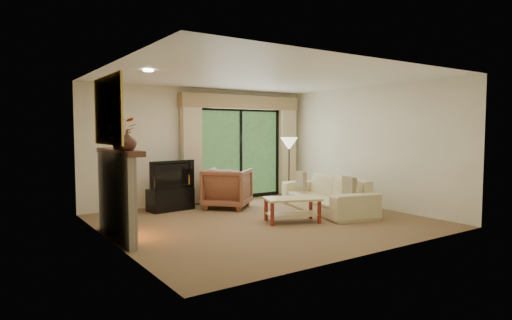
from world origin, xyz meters
TOP-DOWN VIEW (x-y plane):
  - floor at (0.00, 0.00)m, footprint 5.50×5.50m
  - ceiling at (0.00, 0.00)m, footprint 5.50×5.50m
  - wall_back at (0.00, 2.50)m, footprint 5.00×0.00m
  - wall_front at (0.00, -2.50)m, footprint 5.00×0.00m
  - wall_left at (-2.75, 0.00)m, footprint 0.00×5.00m
  - wall_right at (2.75, 0.00)m, footprint 0.00×5.00m
  - fireplace at (-2.63, 0.20)m, footprint 0.24×1.70m
  - mirror at (-2.71, 0.20)m, footprint 0.07×1.45m
  - sliding_door at (1.00, 2.45)m, footprint 2.26×0.10m
  - curtain_left at (-0.35, 2.34)m, footprint 0.45×0.18m
  - curtain_right at (2.35, 2.34)m, footprint 0.45×0.18m
  - cornice at (1.00, 2.36)m, footprint 3.20×0.24m
  - media_console at (-1.02, 1.95)m, footprint 0.96×0.51m
  - tv at (-1.02, 1.95)m, footprint 1.02×0.24m
  - armchair at (0.09, 1.53)m, footprint 1.30×1.30m
  - sofa at (1.61, 0.09)m, footprint 1.51×2.59m
  - pillow_near at (1.53, -0.61)m, footprint 0.18×0.38m
  - pillow_far at (1.53, 0.79)m, footprint 0.17×0.36m
  - coffee_table at (0.35, -0.35)m, footprint 1.11×0.86m
  - floor_lamp at (1.71, 1.46)m, footprint 0.52×0.52m
  - vase at (-2.61, -0.34)m, footprint 0.27×0.27m
  - branches at (-2.61, -0.10)m, footprint 0.52×0.49m

SIDE VIEW (x-z plane):
  - floor at x=0.00m, z-range 0.00..0.00m
  - coffee_table at x=0.35m, z-range 0.00..0.44m
  - media_console at x=-1.02m, z-range 0.00..0.46m
  - sofa at x=1.61m, z-range 0.00..0.71m
  - armchair at x=0.09m, z-range 0.00..0.85m
  - pillow_far at x=1.53m, z-range 0.41..0.76m
  - pillow_near at x=1.53m, z-range 0.40..0.77m
  - fireplace at x=-2.63m, z-range 0.00..1.37m
  - floor_lamp at x=1.71m, z-range 0.00..1.49m
  - tv at x=-1.02m, z-range 0.46..1.04m
  - sliding_door at x=1.00m, z-range 0.02..2.18m
  - curtain_left at x=-0.35m, z-range 0.02..2.38m
  - curtain_right at x=2.35m, z-range 0.02..2.38m
  - wall_back at x=0.00m, z-range -1.20..3.80m
  - wall_front at x=0.00m, z-range -1.20..3.80m
  - wall_left at x=-2.75m, z-range -1.20..3.80m
  - wall_right at x=2.75m, z-range -1.20..3.80m
  - vase at x=-2.61m, z-range 1.37..1.65m
  - branches at x=-2.61m, z-range 1.37..1.84m
  - mirror at x=-2.71m, z-range 1.44..2.46m
  - cornice at x=1.00m, z-range 2.16..2.48m
  - ceiling at x=0.00m, z-range 2.60..2.60m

